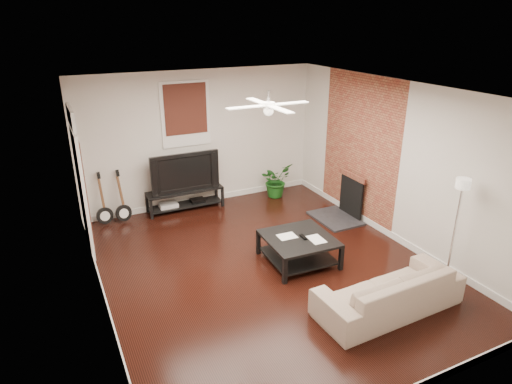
# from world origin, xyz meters

# --- Properties ---
(room) EXTENTS (5.01, 6.01, 2.81)m
(room) POSITION_xyz_m (0.00, 0.00, 1.40)
(room) COLOR black
(room) RESTS_ON ground
(brick_accent) EXTENTS (0.02, 2.20, 2.80)m
(brick_accent) POSITION_xyz_m (2.49, 1.00, 1.40)
(brick_accent) COLOR brown
(brick_accent) RESTS_ON floor
(fireplace) EXTENTS (0.80, 1.10, 0.92)m
(fireplace) POSITION_xyz_m (2.20, 1.00, 0.46)
(fireplace) COLOR black
(fireplace) RESTS_ON floor
(window_back) EXTENTS (1.00, 0.06, 1.30)m
(window_back) POSITION_xyz_m (-0.30, 2.97, 1.95)
(window_back) COLOR #36170E
(window_back) RESTS_ON wall_back
(door_left) EXTENTS (0.08, 1.00, 2.50)m
(door_left) POSITION_xyz_m (-2.46, 1.90, 1.25)
(door_left) COLOR white
(door_left) RESTS_ON wall_left
(tv_stand) EXTENTS (1.56, 0.42, 0.44)m
(tv_stand) POSITION_xyz_m (-0.47, 2.78, 0.22)
(tv_stand) COLOR black
(tv_stand) RESTS_ON floor
(tv) EXTENTS (1.40, 0.18, 0.81)m
(tv) POSITION_xyz_m (-0.47, 2.80, 0.84)
(tv) COLOR black
(tv) RESTS_ON tv_stand
(coffee_table) EXTENTS (1.10, 1.10, 0.44)m
(coffee_table) POSITION_xyz_m (0.54, -0.07, 0.22)
(coffee_table) COLOR black
(coffee_table) RESTS_ON floor
(sofa) EXTENTS (2.10, 0.88, 0.61)m
(sofa) POSITION_xyz_m (0.98, -1.71, 0.30)
(sofa) COLOR #C0AA90
(sofa) RESTS_ON floor
(floor_lamp) EXTENTS (0.29, 0.29, 1.69)m
(floor_lamp) POSITION_xyz_m (2.20, -1.61, 0.85)
(floor_lamp) COLOR white
(floor_lamp) RESTS_ON floor
(potted_plant) EXTENTS (0.84, 0.79, 0.75)m
(potted_plant) POSITION_xyz_m (1.56, 2.61, 0.37)
(potted_plant) COLOR #175117
(potted_plant) RESTS_ON floor
(guitar_left) EXTENTS (0.35, 0.27, 1.03)m
(guitar_left) POSITION_xyz_m (-2.09, 2.75, 0.52)
(guitar_left) COLOR black
(guitar_left) RESTS_ON floor
(guitar_right) EXTENTS (0.37, 0.30, 1.03)m
(guitar_right) POSITION_xyz_m (-1.74, 2.72, 0.52)
(guitar_right) COLOR black
(guitar_right) RESTS_ON floor
(ceiling_fan) EXTENTS (1.24, 1.24, 0.32)m
(ceiling_fan) POSITION_xyz_m (0.00, 0.00, 2.60)
(ceiling_fan) COLOR white
(ceiling_fan) RESTS_ON ceiling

